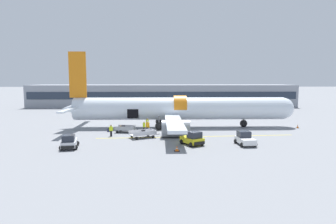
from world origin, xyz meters
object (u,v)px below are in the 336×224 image
at_px(airplane, 177,109).
at_px(baggage_cart_loading, 126,129).
at_px(baggage_tug_rear, 193,139).
at_px(ground_crew_driver, 111,130).
at_px(baggage_tug_lead, 245,139).
at_px(baggage_cart_queued, 143,134).
at_px(baggage_tug_mid, 69,142).
at_px(suitcase_on_tarmac_spare, 109,130).
at_px(ground_crew_supervisor, 148,127).
at_px(ground_crew_loader_a, 144,126).
at_px(suitcase_on_tarmac_upright, 137,132).
at_px(ground_crew_loader_b, 147,124).

bearing_deg(airplane, baggage_cart_loading, -151.16).
bearing_deg(baggage_cart_loading, airplane, 28.84).
bearing_deg(baggage_tug_rear, ground_crew_driver, 151.69).
height_order(baggage_tug_lead, ground_crew_driver, baggage_tug_lead).
distance_m(baggage_cart_loading, baggage_cart_queued, 4.96).
height_order(baggage_tug_mid, baggage_cart_loading, baggage_tug_mid).
bearing_deg(baggage_cart_loading, suitcase_on_tarmac_spare, 169.59).
bearing_deg(suitcase_on_tarmac_spare, baggage_cart_loading, -10.41).
bearing_deg(ground_crew_supervisor, baggage_cart_queued, -98.04).
bearing_deg(airplane, suitcase_on_tarmac_spare, -159.74).
xyz_separation_m(ground_crew_loader_a, suitcase_on_tarmac_upright, (-0.85, -1.68, -0.52)).
distance_m(baggage_tug_lead, suitcase_on_tarmac_spare, 19.67).
bearing_deg(ground_crew_driver, baggage_tug_mid, -117.13).
bearing_deg(suitcase_on_tarmac_spare, ground_crew_loader_b, 11.01).
height_order(baggage_tug_mid, baggage_tug_rear, baggage_tug_rear).
relative_size(airplane, baggage_cart_loading, 10.06).
relative_size(baggage_tug_rear, suitcase_on_tarmac_upright, 4.52).
xyz_separation_m(baggage_tug_lead, suitcase_on_tarmac_upright, (-13.06, 7.07, -0.37)).
xyz_separation_m(baggage_cart_queued, suitcase_on_tarmac_upright, (-0.93, 2.47, -0.17)).
height_order(baggage_tug_mid, ground_crew_loader_b, ground_crew_loader_b).
relative_size(baggage_cart_queued, suitcase_on_tarmac_upright, 5.73).
xyz_separation_m(ground_crew_driver, suitcase_on_tarmac_spare, (-0.91, 3.45, -0.59)).
distance_m(ground_crew_supervisor, suitcase_on_tarmac_spare, 5.92).
relative_size(baggage_tug_rear, baggage_cart_loading, 0.90).
relative_size(baggage_tug_rear, ground_crew_loader_b, 1.78).
distance_m(ground_crew_loader_b, ground_crew_driver, 6.53).
distance_m(baggage_tug_lead, ground_crew_driver, 17.46).
distance_m(airplane, ground_crew_loader_a, 6.81).
relative_size(baggage_tug_lead, ground_crew_loader_a, 2.06).
xyz_separation_m(baggage_tug_lead, baggage_tug_mid, (-20.02, -1.17, 0.00)).
bearing_deg(ground_crew_loader_b, baggage_tug_lead, -41.04).
distance_m(baggage_tug_lead, ground_crew_loader_a, 15.03).
bearing_deg(suitcase_on_tarmac_upright, baggage_tug_mid, -130.20).
bearing_deg(airplane, baggage_cart_queued, -120.37).
bearing_deg(airplane, ground_crew_driver, -142.10).
bearing_deg(airplane, ground_crew_supervisor, -131.27).
distance_m(baggage_cart_queued, ground_crew_driver, 4.52).
bearing_deg(ground_crew_loader_b, baggage_tug_mid, -125.72).
bearing_deg(suitcase_on_tarmac_spare, ground_crew_driver, -75.23).
distance_m(baggage_tug_rear, baggage_cart_queued, 7.48).
distance_m(ground_crew_loader_a, suitcase_on_tarmac_upright, 1.95).
xyz_separation_m(ground_crew_loader_b, suitcase_on_tarmac_spare, (-5.60, -1.09, -0.73)).
xyz_separation_m(ground_crew_driver, suitcase_on_tarmac_upright, (3.42, 1.33, -0.51)).
bearing_deg(ground_crew_loader_b, airplane, 30.29).
bearing_deg(baggage_tug_rear, airplane, 95.06).
distance_m(ground_crew_driver, ground_crew_supervisor, 5.29).
relative_size(airplane, suitcase_on_tarmac_spare, 63.67).
bearing_deg(baggage_tug_rear, baggage_cart_queued, 143.52).
relative_size(ground_crew_supervisor, suitcase_on_tarmac_spare, 3.08).
distance_m(baggage_cart_loading, ground_crew_loader_a, 2.70).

